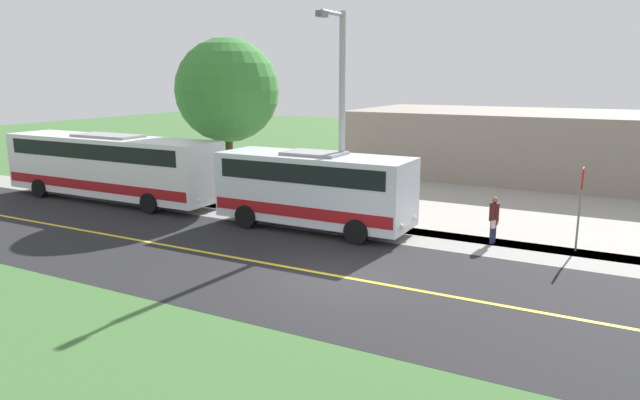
# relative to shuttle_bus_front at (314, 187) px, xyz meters

# --- Properties ---
(ground_plane) EXTENTS (120.00, 120.00, 0.00)m
(ground_plane) POSITION_rel_shuttle_bus_front_xyz_m (4.53, 3.17, -1.65)
(ground_plane) COLOR #3D6633
(road_surface) EXTENTS (8.00, 100.00, 0.01)m
(road_surface) POSITION_rel_shuttle_bus_front_xyz_m (4.53, 3.17, -1.64)
(road_surface) COLOR black
(road_surface) RESTS_ON ground
(sidewalk) EXTENTS (2.40, 100.00, 0.01)m
(sidewalk) POSITION_rel_shuttle_bus_front_xyz_m (-0.67, 3.17, -1.64)
(sidewalk) COLOR gray
(sidewalk) RESTS_ON ground
(parking_lot_surface) EXTENTS (14.00, 36.00, 0.01)m
(parking_lot_surface) POSITION_rel_shuttle_bus_front_xyz_m (-7.87, 6.17, -1.64)
(parking_lot_surface) COLOR #9E9991
(parking_lot_surface) RESTS_ON ground
(road_centre_line) EXTENTS (0.16, 100.00, 0.00)m
(road_centre_line) POSITION_rel_shuttle_bus_front_xyz_m (4.53, 3.17, -1.64)
(road_centre_line) COLOR gold
(road_centre_line) RESTS_ON ground
(shuttle_bus_front) EXTENTS (2.71, 7.74, 3.00)m
(shuttle_bus_front) POSITION_rel_shuttle_bus_front_xyz_m (0.00, 0.00, 0.00)
(shuttle_bus_front) COLOR silver
(shuttle_bus_front) RESTS_ON ground
(transit_bus_rear) EXTENTS (2.72, 11.75, 3.14)m
(transit_bus_rear) POSITION_rel_shuttle_bus_front_xyz_m (-0.01, -11.03, 0.08)
(transit_bus_rear) COLOR white
(transit_bus_rear) RESTS_ON ground
(pedestrian_with_bags) EXTENTS (0.72, 0.34, 1.68)m
(pedestrian_with_bags) POSITION_rel_shuttle_bus_front_xyz_m (-1.21, 6.57, -0.75)
(pedestrian_with_bags) COLOR #1E2347
(pedestrian_with_bags) RESTS_ON ground
(stop_sign) EXTENTS (0.76, 0.07, 2.88)m
(stop_sign) POSITION_rel_shuttle_bus_front_xyz_m (-1.57, 9.27, 0.32)
(stop_sign) COLOR slate
(stop_sign) RESTS_ON ground
(street_light_pole) EXTENTS (1.97, 0.24, 8.11)m
(street_light_pole) POSITION_rel_shuttle_bus_front_xyz_m (-0.35, 0.94, 2.82)
(street_light_pole) COLOR #9E9EA3
(street_light_pole) RESTS_ON ground
(tree_curbside) EXTENTS (4.81, 4.81, 7.57)m
(tree_curbside) POSITION_rel_shuttle_bus_front_xyz_m (-2.87, -6.19, 3.51)
(tree_curbside) COLOR #4C3826
(tree_curbside) RESTS_ON ground
(commercial_building) EXTENTS (10.00, 21.54, 3.78)m
(commercial_building) POSITION_rel_shuttle_bus_front_xyz_m (-16.87, 6.03, 0.24)
(commercial_building) COLOR gray
(commercial_building) RESTS_ON ground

